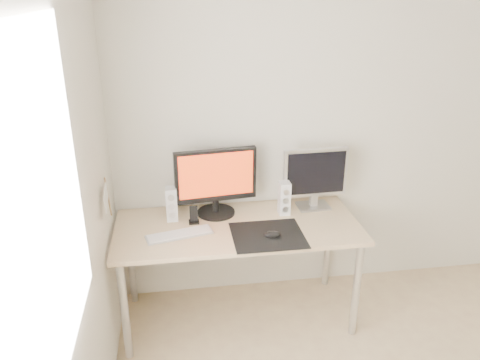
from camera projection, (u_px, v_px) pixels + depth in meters
wall_back at (359, 127)px, 3.34m from camera, size 3.50×0.00×3.50m
wall_left at (46, 299)px, 1.50m from camera, size 0.00×3.50×3.50m
window_pane at (37, 229)px, 1.40m from camera, size 0.00×1.30×1.30m
mousepad at (268, 235)px, 2.94m from camera, size 0.45×0.40×0.00m
mouse at (272, 234)px, 2.90m from camera, size 0.10×0.06×0.04m
desk at (238, 235)px, 3.10m from camera, size 1.60×0.70×0.73m
main_monitor at (216, 180)px, 3.12m from camera, size 0.55×0.29×0.47m
second_monitor at (315, 175)px, 3.23m from camera, size 0.45×0.17×0.43m
speaker_left at (172, 204)px, 3.10m from camera, size 0.07×0.09×0.23m
speaker_right at (284, 198)px, 3.18m from camera, size 0.07×0.09×0.23m
keyboard at (180, 234)px, 2.94m from camera, size 0.44×0.21×0.02m
phone_dock at (194, 218)px, 3.08m from camera, size 0.07×0.06×0.12m
pennant at (107, 197)px, 2.71m from camera, size 0.01×0.23×0.29m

